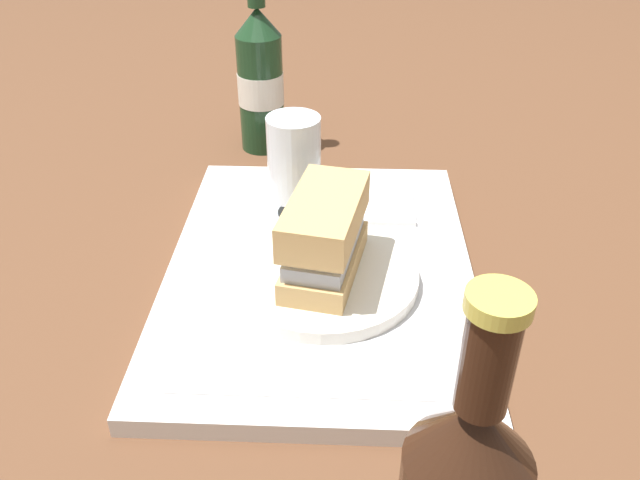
# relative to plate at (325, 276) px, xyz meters

# --- Properties ---
(ground_plane) EXTENTS (3.00, 3.00, 0.00)m
(ground_plane) POSITION_rel_plate_xyz_m (0.03, 0.01, -0.03)
(ground_plane) COLOR brown
(tray) EXTENTS (0.44, 0.32, 0.02)m
(tray) POSITION_rel_plate_xyz_m (0.03, 0.01, -0.02)
(tray) COLOR silver
(tray) RESTS_ON ground_plane
(placemat) EXTENTS (0.38, 0.27, 0.00)m
(placemat) POSITION_rel_plate_xyz_m (0.03, 0.01, -0.01)
(placemat) COLOR silver
(placemat) RESTS_ON tray
(plate) EXTENTS (0.19, 0.19, 0.01)m
(plate) POSITION_rel_plate_xyz_m (0.00, 0.00, 0.00)
(plate) COLOR silver
(plate) RESTS_ON placemat
(sandwich) EXTENTS (0.14, 0.09, 0.08)m
(sandwich) POSITION_rel_plate_xyz_m (0.00, -0.00, 0.05)
(sandwich) COLOR tan
(sandwich) RESTS_ON plate
(beer_glass) EXTENTS (0.06, 0.06, 0.12)m
(beer_glass) POSITION_rel_plate_xyz_m (0.12, 0.04, 0.06)
(beer_glass) COLOR silver
(beer_glass) RESTS_ON placemat
(napkin_folded) EXTENTS (0.09, 0.07, 0.01)m
(napkin_folded) POSITION_rel_plate_xyz_m (0.15, -0.07, -0.00)
(napkin_folded) COLOR white
(napkin_folded) RESTS_ON placemat
(beer_bottle) EXTENTS (0.07, 0.07, 0.27)m
(beer_bottle) POSITION_rel_plate_xyz_m (0.36, 0.10, 0.08)
(beer_bottle) COLOR #19381E
(beer_bottle) RESTS_ON ground_plane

